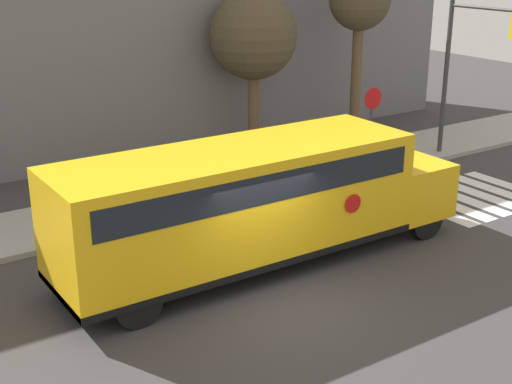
{
  "coord_description": "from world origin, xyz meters",
  "views": [
    {
      "loc": [
        -7.84,
        -10.99,
        7.19
      ],
      "look_at": [
        0.94,
        2.19,
        1.58
      ],
      "focal_mm": 50.0,
      "sensor_mm": 36.0,
      "label": 1
    }
  ],
  "objects": [
    {
      "name": "tree_near_sidewalk",
      "position": [
        5.9,
        9.79,
        4.07
      ],
      "size": [
        3.07,
        3.07,
        5.64
      ],
      "color": "brown",
      "rests_on": "ground"
    },
    {
      "name": "ground_plane",
      "position": [
        0.0,
        0.0,
        0.0
      ],
      "size": [
        60.0,
        60.0,
        0.0
      ],
      "primitive_type": "plane",
      "color": "#3A3838"
    },
    {
      "name": "sidewalk_strip",
      "position": [
        0.0,
        6.5,
        0.07
      ],
      "size": [
        44.0,
        3.0,
        0.15
      ],
      "color": "#9E9E99",
      "rests_on": "ground"
    },
    {
      "name": "stop_sign",
      "position": [
        7.56,
        5.46,
        1.86
      ],
      "size": [
        0.7,
        0.1,
        2.82
      ],
      "color": "#38383A",
      "rests_on": "ground"
    },
    {
      "name": "school_bus",
      "position": [
        0.51,
        1.69,
        1.67
      ],
      "size": [
        10.1,
        2.57,
        2.88
      ],
      "color": "yellow",
      "rests_on": "ground"
    },
    {
      "name": "traffic_light",
      "position": [
        11.01,
        4.7,
        3.56
      ],
      "size": [
        0.28,
        2.84,
        5.42
      ],
      "color": "#38383A",
      "rests_on": "ground"
    },
    {
      "name": "building_backdrop",
      "position": [
        0.0,
        13.0,
        4.16
      ],
      "size": [
        32.0,
        4.0,
        8.32
      ],
      "color": "slate",
      "rests_on": "ground"
    },
    {
      "name": "crosswalk_stripes",
      "position": [
        8.54,
        2.0,
        0.0
      ],
      "size": [
        4.0,
        3.2,
        0.01
      ],
      "color": "white",
      "rests_on": "ground"
    },
    {
      "name": "tree_far_sidewalk",
      "position": [
        9.77,
        8.76,
        5.05
      ],
      "size": [
        2.23,
        2.23,
        6.34
      ],
      "color": "brown",
      "rests_on": "ground"
    }
  ]
}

